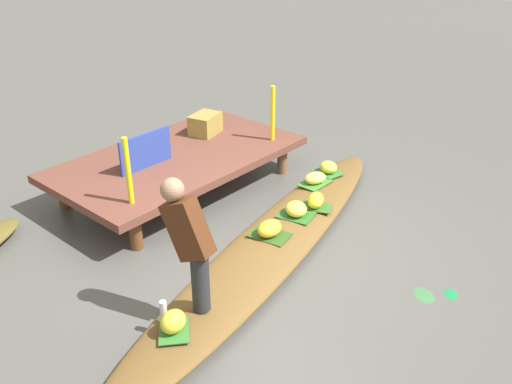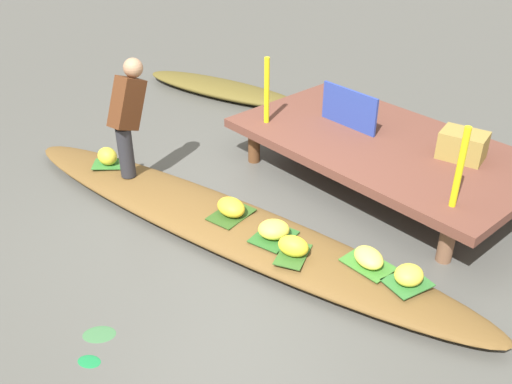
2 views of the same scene
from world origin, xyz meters
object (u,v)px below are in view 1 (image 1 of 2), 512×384
at_px(vendor_boat, 270,247).
at_px(banana_bunch_1, 328,167).
at_px(water_bottle, 164,310).
at_px(market_banner, 146,151).
at_px(banana_bunch_0, 173,321).
at_px(produce_crate, 205,124).
at_px(banana_bunch_2, 270,228).
at_px(banana_bunch_5, 316,200).
at_px(vendor_person, 189,239).
at_px(banana_bunch_4, 315,178).
at_px(banana_bunch_3, 296,209).

distance_m(vendor_boat, banana_bunch_1, 1.84).
relative_size(water_bottle, market_banner, 0.24).
xyz_separation_m(vendor_boat, banana_bunch_0, (-1.63, -0.30, 0.20)).
distance_m(banana_bunch_1, market_banner, 2.39).
bearing_deg(produce_crate, banana_bunch_1, -70.36).
bearing_deg(banana_bunch_2, banana_bunch_0, -167.98).
bearing_deg(banana_bunch_2, market_banner, 94.58).
xyz_separation_m(vendor_boat, water_bottle, (-1.58, -0.12, 0.19)).
bearing_deg(banana_bunch_0, banana_bunch_5, 7.91).
relative_size(vendor_boat, banana_bunch_0, 22.80).
xyz_separation_m(banana_bunch_0, banana_bunch_1, (3.41, 0.77, -0.02)).
xyz_separation_m(banana_bunch_2, vendor_person, (-1.34, -0.23, 0.61)).
distance_m(vendor_boat, banana_bunch_5, 0.91).
bearing_deg(banana_bunch_4, vendor_boat, -163.31).
xyz_separation_m(vendor_boat, market_banner, (-0.09, 1.90, 0.62)).
xyz_separation_m(water_bottle, produce_crate, (2.75, 2.29, 0.36)).
bearing_deg(banana_bunch_4, vendor_person, -167.51).
xyz_separation_m(banana_bunch_2, water_bottle, (-1.64, -0.18, 0.00)).
xyz_separation_m(vendor_boat, vendor_person, (-1.29, -0.17, 0.79)).
bearing_deg(banana_bunch_5, market_banner, 117.98).
height_order(banana_bunch_1, banana_bunch_4, banana_bunch_1).
bearing_deg(produce_crate, banana_bunch_4, -82.14).
height_order(banana_bunch_1, vendor_person, vendor_person).
bearing_deg(market_banner, banana_bunch_0, -124.58).
distance_m(banana_bunch_3, market_banner, 1.97).
bearing_deg(banana_bunch_5, banana_bunch_1, 25.60).
height_order(water_bottle, market_banner, market_banner).
height_order(banana_bunch_5, produce_crate, produce_crate).
bearing_deg(banana_bunch_2, water_bottle, -173.81).
bearing_deg(banana_bunch_5, water_bottle, -176.09).
bearing_deg(banana_bunch_1, market_banner, 142.51).
bearing_deg(banana_bunch_3, market_banner, 110.83).
xyz_separation_m(vendor_boat, banana_bunch_5, (0.89, 0.05, 0.19)).
relative_size(banana_bunch_1, produce_crate, 0.56).
height_order(vendor_person, produce_crate, vendor_person).
relative_size(vendor_boat, water_bottle, 29.58).
relative_size(vendor_boat, vendor_person, 4.43).
distance_m(banana_bunch_3, banana_bunch_5, 0.31).
distance_m(banana_bunch_4, water_bottle, 3.04).
relative_size(banana_bunch_1, banana_bunch_3, 0.87).
height_order(banana_bunch_0, banana_bunch_2, banana_bunch_0).
relative_size(banana_bunch_2, banana_bunch_4, 1.03).
distance_m(banana_bunch_3, produce_crate, 2.17).
distance_m(banana_bunch_1, water_bottle, 3.41).
distance_m(banana_bunch_4, vendor_person, 2.83).
bearing_deg(vendor_boat, water_bottle, 172.60).
height_order(banana_bunch_0, banana_bunch_1, banana_bunch_0).
xyz_separation_m(banana_bunch_4, banana_bunch_5, (-0.52, -0.37, 0.02)).
height_order(banana_bunch_4, water_bottle, water_bottle).
distance_m(banana_bunch_4, produce_crate, 1.80).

